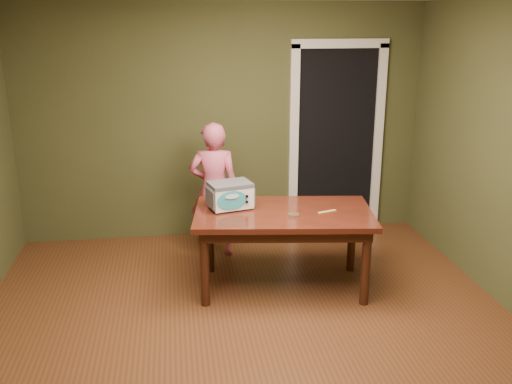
% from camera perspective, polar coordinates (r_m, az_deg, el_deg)
% --- Properties ---
extents(floor, '(5.00, 5.00, 0.00)m').
position_cam_1_polar(floor, '(4.52, -0.02, -15.49)').
color(floor, brown).
rests_on(floor, ground).
extents(room_shell, '(4.52, 5.02, 2.61)m').
position_cam_1_polar(room_shell, '(3.87, -0.03, 6.25)').
color(room_shell, '#434625').
rests_on(room_shell, ground).
extents(doorway, '(1.10, 0.66, 2.25)m').
position_cam_1_polar(doorway, '(6.94, 7.30, 5.58)').
color(doorway, black).
rests_on(doorway, ground).
extents(dining_table, '(1.71, 1.10, 0.75)m').
position_cam_1_polar(dining_table, '(5.20, 2.76, -2.97)').
color(dining_table, '#35170C').
rests_on(dining_table, floor).
extents(toy_oven, '(0.45, 0.35, 0.25)m').
position_cam_1_polar(toy_oven, '(5.20, -2.60, -0.24)').
color(toy_oven, '#4C4F54').
rests_on(toy_oven, dining_table).
extents(baking_pan, '(0.10, 0.10, 0.02)m').
position_cam_1_polar(baking_pan, '(5.04, 3.79, -2.32)').
color(baking_pan, silver).
rests_on(baking_pan, dining_table).
extents(spatula, '(0.18, 0.08, 0.01)m').
position_cam_1_polar(spatula, '(5.18, 7.13, -1.94)').
color(spatula, '#D7BC5D').
rests_on(spatula, dining_table).
extents(child, '(0.57, 0.43, 1.42)m').
position_cam_1_polar(child, '(5.93, -4.20, 0.22)').
color(child, '#CD546F').
rests_on(child, floor).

